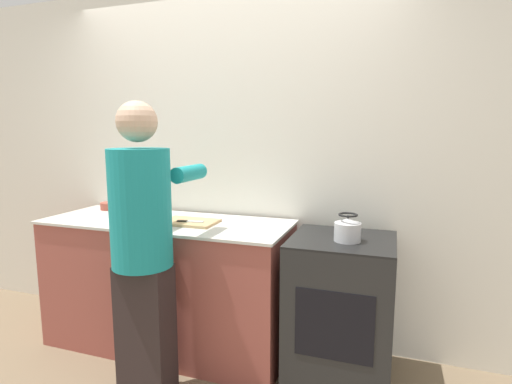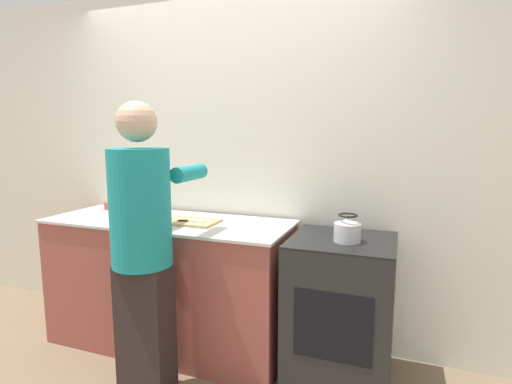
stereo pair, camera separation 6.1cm
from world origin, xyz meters
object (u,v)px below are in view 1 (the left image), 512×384
Objects in this scene: kettle at (348,230)px; canister_jar at (150,205)px; oven at (340,310)px; person at (143,242)px; cutting_board at (190,222)px; knife at (190,221)px; bowl_prep at (128,218)px.

kettle reaches higher than canister_jar.
person is at bearing -154.40° from oven.
knife is (0.02, -0.03, 0.01)m from cutting_board.
oven is at bearing 120.50° from kettle.
oven is at bearing 5.56° from bowl_prep.
kettle is (0.03, -0.05, 0.52)m from oven.
kettle is 1.01× the size of bowl_prep.
kettle reaches higher than oven.
knife is 1.14× the size of kettle.
canister_jar is at bearing 146.09° from knife.
person is at bearing -105.10° from knife.
cutting_board is 2.59× the size of canister_jar.
person reaches higher than kettle.
bowl_prep is (-0.40, -0.11, 0.02)m from knife.
kettle is 1.45m from bowl_prep.
cutting_board is (0.02, 0.51, 0.01)m from person.
kettle is at bearing 3.34° from bowl_prep.
knife is 1.04m from kettle.
kettle is (1.06, -0.06, 0.05)m from cutting_board.
bowl_prep reaches higher than oven.
person is 1.17m from kettle.
kettle reaches higher than bowl_prep.
bowl_prep is at bearing -175.25° from knife.
oven is 1.54m from canister_jar.
cutting_board is at bearing 108.87° from knife.
bowl_prep is at bearing -174.44° from oven.
cutting_board is at bearing 179.73° from oven.
bowl_prep is 0.30m from canister_jar.
cutting_board reaches higher than oven.
bowl_prep is at bearing 135.41° from person.
person is at bearing -92.10° from cutting_board.
canister_jar is at bearing 173.74° from oven.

